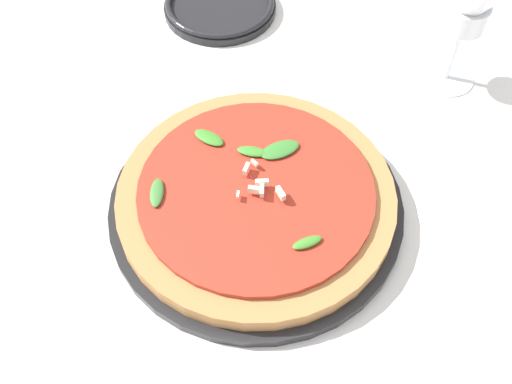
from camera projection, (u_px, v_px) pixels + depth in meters
The scene contains 4 objects.
ground_plane at pixel (297, 215), 0.62m from camera, with size 6.00×6.00×0.00m, color silver.
pizza_arugula_main at pixel (256, 200), 0.61m from camera, with size 0.30×0.30×0.05m.
wine_glass at pixel (470, 3), 0.65m from camera, with size 0.09×0.09×0.15m.
side_plate_white at pixel (220, 6), 0.81m from camera, with size 0.15×0.15×0.02m.
Camera 1 is at (0.18, -0.30, 0.51)m, focal length 42.00 mm.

